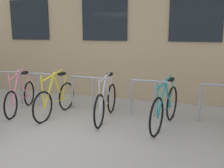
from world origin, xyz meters
name	(u,v)px	position (x,y,z in m)	size (l,w,h in m)	color
ground_plane	(47,141)	(0.00, 0.00, 0.00)	(42.00, 42.00, 0.00)	#9E998E
storefront_building	(129,4)	(0.00, 5.98, 2.86)	(28.00, 5.60, 5.71)	tan
bike_rack	(82,89)	(-0.14, 1.90, 0.51)	(6.59, 0.05, 0.84)	gray
bicycle_yellow	(55,99)	(-0.55, 1.33, 0.38)	(0.44, 1.67, 1.08)	black
bicycle_silver	(106,102)	(0.63, 1.44, 0.39)	(0.44, 1.74, 1.04)	black
bicycle_pink	(21,96)	(-1.51, 1.34, 0.37)	(0.54, 1.66, 1.07)	black
bicycle_teal	(165,108)	(1.91, 1.35, 0.40)	(0.50, 1.75, 1.05)	black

